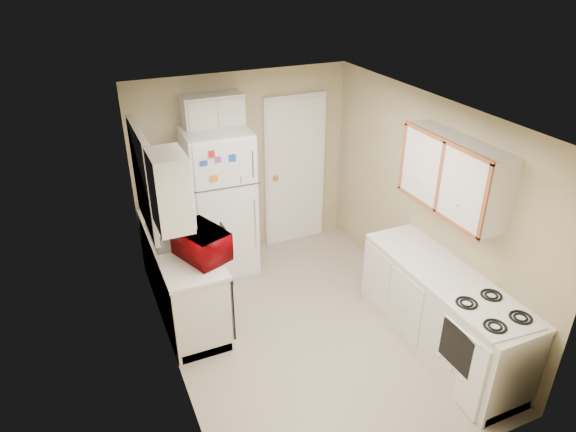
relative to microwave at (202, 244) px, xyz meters
name	(u,v)px	position (x,y,z in m)	size (l,w,h in m)	color
floor	(307,329)	(0.95, -0.47, -1.05)	(3.80, 3.80, 0.00)	beige
ceiling	(311,113)	(0.95, -0.47, 1.35)	(3.80, 3.80, 0.00)	white
wall_left	(166,265)	(-0.45, -0.47, 0.15)	(3.80, 3.80, 0.00)	tan
wall_right	(426,207)	(2.35, -0.47, 0.15)	(3.80, 3.80, 0.00)	tan
wall_back	(244,166)	(0.95, 1.43, 0.15)	(2.80, 2.80, 0.00)	tan
wall_front	(431,360)	(0.95, -2.37, 0.15)	(2.80, 2.80, 0.00)	tan
left_counter	(183,275)	(-0.15, 0.43, -0.60)	(0.60, 1.80, 0.90)	silver
dishwasher	(224,295)	(0.14, -0.17, -0.56)	(0.03, 0.58, 0.72)	black
sink	(176,237)	(-0.15, 0.58, -0.19)	(0.54, 0.74, 0.16)	gray
microwave	(202,244)	(0.00, 0.00, 0.00)	(0.31, 0.56, 0.37)	#900208
soap_bottle	(171,217)	(-0.14, 0.80, -0.05)	(0.07, 0.08, 0.17)	silver
window_blinds	(143,179)	(-0.41, 0.58, 0.55)	(0.10, 0.98, 1.08)	silver
upper_cabinet_left	(170,191)	(-0.30, -0.25, 0.75)	(0.30, 0.45, 0.70)	silver
refrigerator	(220,202)	(0.51, 1.10, -0.13)	(0.76, 0.74, 1.85)	white
cabinet_over_fridge	(213,111)	(0.55, 1.28, 0.95)	(0.70, 0.30, 0.40)	silver
interior_door	(295,172)	(1.65, 1.39, -0.03)	(0.86, 0.06, 2.08)	white
right_counter	(441,313)	(2.05, -1.27, -0.60)	(0.60, 2.00, 0.90)	silver
stove	(483,355)	(2.04, -1.87, -0.64)	(0.55, 0.68, 0.82)	white
upper_cabinet_right	(454,175)	(2.20, -0.97, 0.75)	(0.30, 1.20, 0.70)	silver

